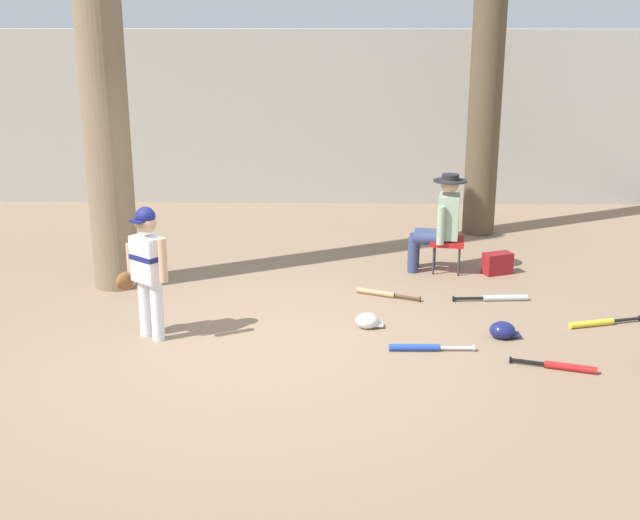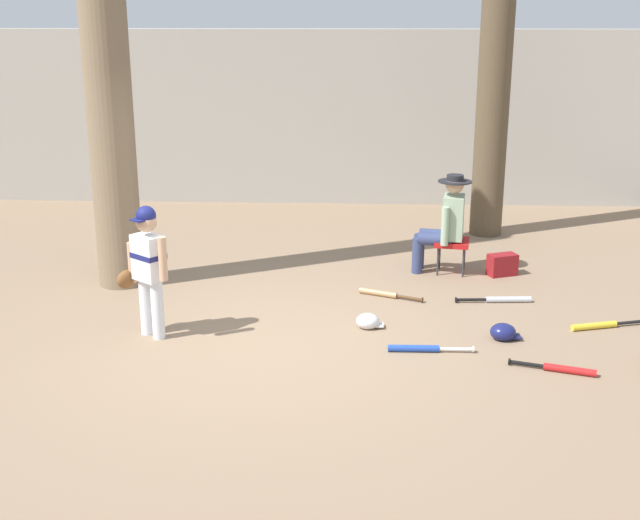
{
  "view_description": "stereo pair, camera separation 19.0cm",
  "coord_description": "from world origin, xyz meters",
  "px_view_note": "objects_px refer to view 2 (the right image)",
  "views": [
    {
      "loc": [
        0.71,
        -7.12,
        3.06
      ],
      "look_at": [
        0.54,
        0.43,
        0.75
      ],
      "focal_mm": 46.13,
      "sensor_mm": 36.0,
      "label": 1
    },
    {
      "loc": [
        0.9,
        -7.11,
        3.06
      ],
      "look_at": [
        0.54,
        0.43,
        0.75
      ],
      "focal_mm": 46.13,
      "sensor_mm": 36.0,
      "label": 2
    }
  ],
  "objects_px": {
    "young_ballplayer": "(147,263)",
    "bat_wood_tan": "(383,294)",
    "tree_behind_spectator": "(493,108)",
    "bat_aluminum_silver": "(502,299)",
    "seated_spectator": "(445,221)",
    "handbag_beside_stool": "(502,265)",
    "folding_stool": "(452,244)",
    "tree_near_player": "(103,21)",
    "bat_red_barrel": "(563,369)",
    "bat_blue_youth": "(420,349)",
    "batting_helmet_navy": "(503,332)",
    "bat_yellow_trainer": "(600,325)",
    "batting_helmet_white": "(368,321)"
  },
  "relations": [
    {
      "from": "bat_red_barrel",
      "to": "tree_behind_spectator",
      "type": "bearing_deg",
      "value": 90.05
    },
    {
      "from": "young_ballplayer",
      "to": "bat_wood_tan",
      "type": "relative_size",
      "value": 1.85
    },
    {
      "from": "folding_stool",
      "to": "bat_wood_tan",
      "type": "distance_m",
      "value": 1.29
    },
    {
      "from": "bat_aluminum_silver",
      "to": "bat_red_barrel",
      "type": "bearing_deg",
      "value": -82.65
    },
    {
      "from": "folding_stool",
      "to": "bat_aluminum_silver",
      "type": "height_order",
      "value": "folding_stool"
    },
    {
      "from": "bat_wood_tan",
      "to": "bat_yellow_trainer",
      "type": "xyz_separation_m",
      "value": [
        2.14,
        -0.85,
        0.0
      ]
    },
    {
      "from": "bat_aluminum_silver",
      "to": "folding_stool",
      "type": "bearing_deg",
      "value": 113.37
    },
    {
      "from": "tree_near_player",
      "to": "handbag_beside_stool",
      "type": "distance_m",
      "value": 5.31
    },
    {
      "from": "folding_stool",
      "to": "bat_yellow_trainer",
      "type": "distance_m",
      "value": 2.22
    },
    {
      "from": "bat_yellow_trainer",
      "to": "bat_blue_youth",
      "type": "relative_size",
      "value": 0.99
    },
    {
      "from": "young_ballplayer",
      "to": "bat_wood_tan",
      "type": "height_order",
      "value": "young_ballplayer"
    },
    {
      "from": "seated_spectator",
      "to": "batting_helmet_navy",
      "type": "height_order",
      "value": "seated_spectator"
    },
    {
      "from": "batting_helmet_navy",
      "to": "batting_helmet_white",
      "type": "bearing_deg",
      "value": 169.51
    },
    {
      "from": "tree_behind_spectator",
      "to": "bat_blue_youth",
      "type": "xyz_separation_m",
      "value": [
        -1.22,
        -4.29,
        -1.74
      ]
    },
    {
      "from": "young_ballplayer",
      "to": "bat_aluminum_silver",
      "type": "bearing_deg",
      "value": 17.39
    },
    {
      "from": "folding_stool",
      "to": "batting_helmet_white",
      "type": "height_order",
      "value": "folding_stool"
    },
    {
      "from": "folding_stool",
      "to": "seated_spectator",
      "type": "bearing_deg",
      "value": 170.62
    },
    {
      "from": "tree_near_player",
      "to": "batting_helmet_navy",
      "type": "height_order",
      "value": "tree_near_player"
    },
    {
      "from": "tree_near_player",
      "to": "batting_helmet_navy",
      "type": "distance_m",
      "value": 5.27
    },
    {
      "from": "tree_near_player",
      "to": "seated_spectator",
      "type": "bearing_deg",
      "value": 9.17
    },
    {
      "from": "tree_near_player",
      "to": "handbag_beside_stool",
      "type": "relative_size",
      "value": 19.56
    },
    {
      "from": "young_ballplayer",
      "to": "bat_yellow_trainer",
      "type": "xyz_separation_m",
      "value": [
        4.44,
        0.4,
        -0.71
      ]
    },
    {
      "from": "young_ballplayer",
      "to": "bat_yellow_trainer",
      "type": "distance_m",
      "value": 4.51
    },
    {
      "from": "young_ballplayer",
      "to": "bat_wood_tan",
      "type": "xyz_separation_m",
      "value": [
        2.3,
        1.25,
        -0.71
      ]
    },
    {
      "from": "young_ballplayer",
      "to": "bat_red_barrel",
      "type": "relative_size",
      "value": 1.76
    },
    {
      "from": "handbag_beside_stool",
      "to": "bat_blue_youth",
      "type": "relative_size",
      "value": 0.42
    },
    {
      "from": "folding_stool",
      "to": "bat_wood_tan",
      "type": "relative_size",
      "value": 0.65
    },
    {
      "from": "handbag_beside_stool",
      "to": "bat_aluminum_silver",
      "type": "bearing_deg",
      "value": -98.88
    },
    {
      "from": "young_ballplayer",
      "to": "bat_aluminum_silver",
      "type": "distance_m",
      "value": 3.83
    },
    {
      "from": "bat_blue_youth",
      "to": "batting_helmet_white",
      "type": "xyz_separation_m",
      "value": [
        -0.48,
        0.59,
        0.04
      ]
    },
    {
      "from": "batting_helmet_navy",
      "to": "young_ballplayer",
      "type": "bearing_deg",
      "value": -178.84
    },
    {
      "from": "tree_behind_spectator",
      "to": "bat_yellow_trainer",
      "type": "xyz_separation_m",
      "value": [
        0.62,
        -3.61,
        -1.74
      ]
    },
    {
      "from": "bat_blue_youth",
      "to": "batting_helmet_navy",
      "type": "distance_m",
      "value": 0.89
    },
    {
      "from": "bat_yellow_trainer",
      "to": "bat_wood_tan",
      "type": "bearing_deg",
      "value": 158.28
    },
    {
      "from": "bat_blue_youth",
      "to": "batting_helmet_white",
      "type": "distance_m",
      "value": 0.76
    },
    {
      "from": "bat_yellow_trainer",
      "to": "bat_blue_youth",
      "type": "height_order",
      "value": "same"
    },
    {
      "from": "young_ballplayer",
      "to": "seated_spectator",
      "type": "bearing_deg",
      "value": 35.7
    },
    {
      "from": "bat_wood_tan",
      "to": "bat_yellow_trainer",
      "type": "bearing_deg",
      "value": -21.72
    },
    {
      "from": "young_ballplayer",
      "to": "folding_stool",
      "type": "relative_size",
      "value": 2.84
    },
    {
      "from": "seated_spectator",
      "to": "bat_blue_youth",
      "type": "distance_m",
      "value": 2.57
    },
    {
      "from": "bat_blue_youth",
      "to": "bat_aluminum_silver",
      "type": "height_order",
      "value": "same"
    },
    {
      "from": "young_ballplayer",
      "to": "folding_stool",
      "type": "bearing_deg",
      "value": 34.65
    },
    {
      "from": "seated_spectator",
      "to": "bat_aluminum_silver",
      "type": "relative_size",
      "value": 1.45
    },
    {
      "from": "batting_helmet_navy",
      "to": "batting_helmet_white",
      "type": "relative_size",
      "value": 1.08
    },
    {
      "from": "seated_spectator",
      "to": "tree_behind_spectator",
      "type": "bearing_deg",
      "value": 66.96
    },
    {
      "from": "tree_behind_spectator",
      "to": "bat_aluminum_silver",
      "type": "relative_size",
      "value": 5.15
    },
    {
      "from": "young_ballplayer",
      "to": "handbag_beside_stool",
      "type": "relative_size",
      "value": 3.84
    },
    {
      "from": "tree_near_player",
      "to": "bat_wood_tan",
      "type": "bearing_deg",
      "value": -6.09
    },
    {
      "from": "young_ballplayer",
      "to": "bat_yellow_trainer",
      "type": "height_order",
      "value": "young_ballplayer"
    },
    {
      "from": "folding_stool",
      "to": "bat_blue_youth",
      "type": "height_order",
      "value": "folding_stool"
    }
  ]
}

